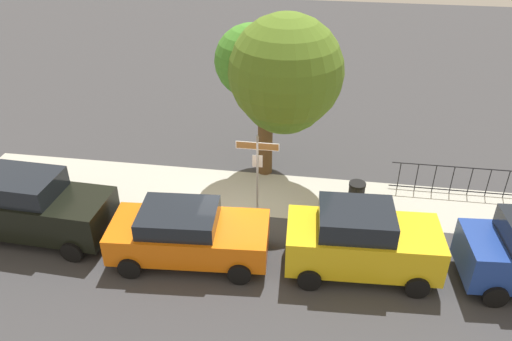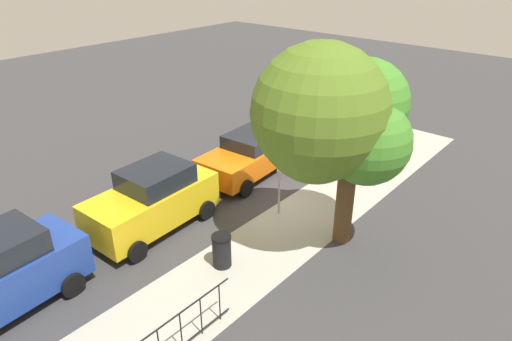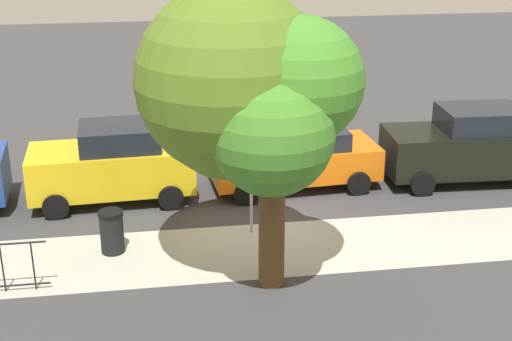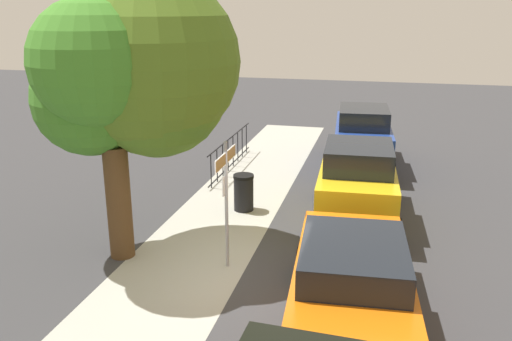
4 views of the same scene
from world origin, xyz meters
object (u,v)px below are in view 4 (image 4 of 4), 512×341
object	(u,v)px
car_orange	(352,282)
car_blue	(362,137)
shade_tree	(138,74)
trash_bin	(244,192)
street_sign	(226,182)
car_yellow	(357,182)

from	to	relation	value
car_orange	car_blue	bearing A→B (deg)	-2.18
shade_tree	car_orange	xyz separation A→B (m)	(-1.99, -4.61, -3.06)
shade_tree	trash_bin	distance (m)	4.63
street_sign	car_blue	size ratio (longest dim) A/B	0.60
street_sign	shade_tree	world-z (taller)	shade_tree
street_sign	car_yellow	bearing A→B (deg)	-37.22
shade_tree	car_blue	bearing A→B (deg)	-29.37
car_blue	trash_bin	bearing A→B (deg)	145.52
car_yellow	car_blue	bearing A→B (deg)	-1.41
car_orange	trash_bin	bearing A→B (deg)	29.27
shade_tree	car_blue	world-z (taller)	shade_tree
trash_bin	shade_tree	bearing A→B (deg)	152.27
car_blue	street_sign	bearing A→B (deg)	159.64
car_blue	car_yellow	bearing A→B (deg)	177.21
street_sign	car_blue	bearing A→B (deg)	-16.17
car_yellow	trash_bin	distance (m)	2.98
shade_tree	car_yellow	size ratio (longest dim) A/B	1.42
car_blue	trash_bin	xyz separation A→B (m)	(-4.83, 2.82, -0.53)
car_orange	trash_bin	xyz separation A→B (m)	(4.77, 3.14, -0.35)
shade_tree	car_orange	distance (m)	5.88
street_sign	shade_tree	size ratio (longest dim) A/B	0.45
street_sign	car_yellow	size ratio (longest dim) A/B	0.64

